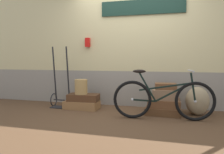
# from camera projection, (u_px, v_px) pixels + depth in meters

# --- Properties ---
(ground) EXTENTS (9.57, 5.20, 0.06)m
(ground) POSITION_uv_depth(u_px,v_px,m) (123.00, 116.00, 4.04)
(ground) COLOR #513823
(station_building) EXTENTS (7.57, 0.74, 2.62)m
(station_building) POSITION_uv_depth(u_px,v_px,m) (132.00, 46.00, 4.74)
(station_building) COLOR gray
(station_building) RESTS_ON ground
(suitcase_0) EXTENTS (0.72, 0.38, 0.17)m
(suitcase_0) POSITION_uv_depth(u_px,v_px,m) (82.00, 105.00, 4.50)
(suitcase_0) COLOR olive
(suitcase_0) RESTS_ON ground
(suitcase_1) EXTENTS (0.65, 0.36, 0.14)m
(suitcase_1) POSITION_uv_depth(u_px,v_px,m) (83.00, 97.00, 4.49)
(suitcase_1) COLOR #4C2D19
(suitcase_1) RESTS_ON suitcase_0
(suitcase_2) EXTENTS (0.66, 0.47, 0.13)m
(suitcase_2) POSITION_uv_depth(u_px,v_px,m) (163.00, 111.00, 4.05)
(suitcase_2) COLOR brown
(suitcase_2) RESTS_ON ground
(suitcase_3) EXTENTS (0.58, 0.47, 0.15)m
(suitcase_3) POSITION_uv_depth(u_px,v_px,m) (164.00, 103.00, 4.08)
(suitcase_3) COLOR brown
(suitcase_3) RESTS_ON suitcase_2
(suitcase_4) EXTENTS (0.49, 0.39, 0.19)m
(suitcase_4) POSITION_uv_depth(u_px,v_px,m) (165.00, 94.00, 4.05)
(suitcase_4) COLOR #937051
(suitcase_4) RESTS_ON suitcase_3
(suitcase_5) EXTENTS (0.41, 0.30, 0.11)m
(suitcase_5) POSITION_uv_depth(u_px,v_px,m) (166.00, 86.00, 4.03)
(suitcase_5) COLOR brown
(suitcase_5) RESTS_ON suitcase_4
(wicker_basket) EXTENTS (0.26, 0.26, 0.30)m
(wicker_basket) POSITION_uv_depth(u_px,v_px,m) (81.00, 87.00, 4.47)
(wicker_basket) COLOR #A8844C
(wicker_basket) RESTS_ON suitcase_1
(luggage_trolley) EXTENTS (0.40, 0.36, 1.30)m
(luggage_trolley) POSITION_uv_depth(u_px,v_px,m) (61.00, 93.00, 4.69)
(luggage_trolley) COLOR black
(luggage_trolley) RESTS_ON ground
(burlap_sack) EXTENTS (0.42, 0.36, 0.52)m
(burlap_sack) POSITION_uv_depth(u_px,v_px,m) (197.00, 101.00, 3.99)
(burlap_sack) COLOR #9E8966
(burlap_sack) RESTS_ON ground
(bicycle) EXTENTS (1.70, 0.46, 0.85)m
(bicycle) POSITION_uv_depth(u_px,v_px,m) (163.00, 99.00, 3.68)
(bicycle) COLOR black
(bicycle) RESTS_ON ground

